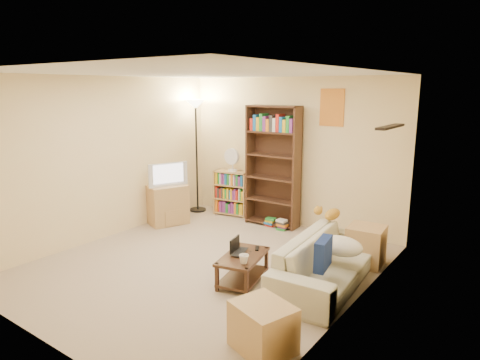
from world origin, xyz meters
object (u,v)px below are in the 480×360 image
Objects in this scene: laptop at (243,253)px; side_table at (366,245)px; sofa at (327,261)px; television at (167,174)px; mug at (244,259)px; floor_lamp at (196,123)px; tv_stand at (168,204)px; coffee_table at (243,266)px; tabby_cat at (330,214)px; short_bookshelf at (231,193)px; end_cabinet at (263,327)px; desk_fan at (232,159)px; tall_bookshelf at (273,163)px.

laptop is 0.69× the size of side_table.
television is (-3.25, 0.56, 0.60)m from sofa.
mug is 3.69m from floor_lamp.
tv_stand is (-2.56, 1.32, -0.06)m from mug.
tv_stand is at bearing 75.65° from sofa.
sofa is 1.02m from coffee_table.
tabby_cat is at bearing 75.68° from mug.
floor_lamp is 3.84m from side_table.
tabby_cat is at bearing -31.01° from short_bookshelf.
sofa is at bearing -76.80° from television.
tabby_cat is 0.53× the size of coffee_table.
end_cabinet is (0.94, -1.01, 0.01)m from coffee_table.
side_table is at bearing 13.55° from tabby_cat.
sofa reaches higher than mug.
short_bookshelf is 1.94× the size of desk_fan.
mug is at bearing -118.26° from side_table.
short_bookshelf is at bearing -5.95° from television.
sofa reaches higher than end_cabinet.
tabby_cat is 1.47m from coffee_table.
tall_bookshelf is 0.88m from desk_fan.
floor_lamp is at bearing -176.26° from short_bookshelf.
desk_fan is at bearing 81.14° from tv_stand.
side_table is at bearing -62.27° from television.
tv_stand is at bearing 141.80° from coffee_table.
laptop is 0.18× the size of tall_bookshelf.
coffee_table is at bearing -38.83° from floor_lamp.
tall_bookshelf reaches higher than laptop.
sofa is 1.58m from end_cabinet.
short_bookshelf is at bearing 54.06° from sofa.
short_bookshelf is 0.65m from desk_fan.
laptop is at bearing 126.96° from mug.
mug is 2.92m from television.
tabby_cat is at bearing 54.50° from coffee_table.
television is 1.29× the size of side_table.
television is 1.21m from desk_fan.
coffee_table is at bearing -60.44° from short_bookshelf.
end_cabinet is (-0.07, -2.42, -0.04)m from side_table.
short_bookshelf is 0.39× the size of floor_lamp.
floor_lamp reaches higher than mug.
side_table is (1.04, 1.37, -0.10)m from laptop.
floor_lamp reaches higher than end_cabinet.
tall_bookshelf is at bearing 7.16° from laptop.
mug is at bearing -39.75° from floor_lamp.
tv_stand is (-2.41, 1.12, 0.13)m from coffee_table.
side_table is (2.83, -0.78, -0.15)m from short_bookshelf.
tabby_cat is at bearing -39.33° from laptop.
tv_stand is at bearing 152.75° from mug.
tall_bookshelf is at bearing 99.60° from coffee_table.
floor_lamp is 4.03× the size of end_cabinet.
short_bookshelf is at bearing 159.18° from tabby_cat.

